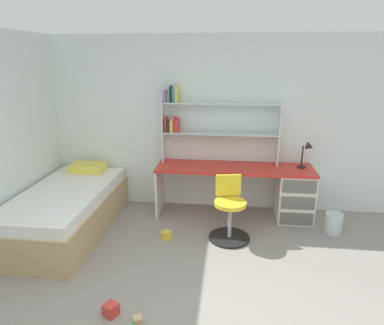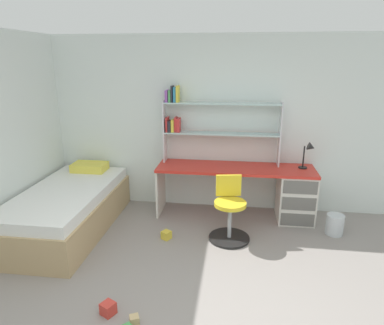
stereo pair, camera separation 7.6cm
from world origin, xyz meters
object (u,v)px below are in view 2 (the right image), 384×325
(desk, at_px, (277,190))
(toy_block_yellow_1, at_px, (166,235))
(swivel_chair, at_px, (229,215))
(desk_lamp, at_px, (309,151))
(bed_platform, at_px, (68,209))
(waste_bin, at_px, (335,224))
(toy_block_red_2, at_px, (108,309))
(bookshelf_hutch, at_px, (206,119))
(toy_block_natural_0, at_px, (134,320))

(desk, height_order, toy_block_yellow_1, desk)
(desk, xyz_separation_m, swivel_chair, (-0.65, -0.68, -0.11))
(desk, distance_m, desk_lamp, 0.69)
(bed_platform, xyz_separation_m, toy_block_yellow_1, (1.35, -0.09, -0.24))
(swivel_chair, relative_size, toy_block_yellow_1, 7.70)
(desk, distance_m, toy_block_yellow_1, 1.70)
(swivel_chair, height_order, toy_block_yellow_1, swivel_chair)
(desk_lamp, distance_m, swivel_chair, 1.44)
(swivel_chair, height_order, waste_bin, swivel_chair)
(desk_lamp, xyz_separation_m, toy_block_red_2, (-2.08, -2.25, -0.94))
(bookshelf_hutch, bearing_deg, desk_lamp, -5.36)
(desk_lamp, relative_size, toy_block_red_2, 3.37)
(bed_platform, bearing_deg, toy_block_red_2, -53.24)
(toy_block_red_2, bearing_deg, bookshelf_hutch, 74.94)
(bed_platform, height_order, toy_block_natural_0, bed_platform)
(toy_block_yellow_1, relative_size, toy_block_red_2, 0.92)
(desk, relative_size, toy_block_red_2, 19.44)
(desk, height_order, swivel_chair, swivel_chair)
(desk_lamp, xyz_separation_m, swivel_chair, (-1.04, -0.73, -0.68))
(toy_block_natural_0, height_order, toy_block_red_2, toy_block_red_2)
(toy_block_natural_0, xyz_separation_m, toy_block_red_2, (-0.27, 0.09, 0.02))
(toy_block_yellow_1, xyz_separation_m, toy_block_red_2, (-0.24, -1.40, 0.00))
(bed_platform, relative_size, toy_block_natural_0, 26.19)
(swivel_chair, bearing_deg, waste_bin, 11.92)
(desk_lamp, relative_size, bed_platform, 0.18)
(bookshelf_hutch, bearing_deg, waste_bin, -18.09)
(bookshelf_hutch, xyz_separation_m, bed_platform, (-1.75, -0.90, -1.09))
(desk, distance_m, waste_bin, 0.87)
(waste_bin, distance_m, toy_block_yellow_1, 2.20)
(desk_lamp, bearing_deg, toy_block_natural_0, -127.73)
(bed_platform, height_order, toy_block_yellow_1, bed_platform)
(bookshelf_hutch, bearing_deg, desk, -9.80)
(desk_lamp, bearing_deg, toy_block_red_2, -132.69)
(bed_platform, xyz_separation_m, toy_block_natural_0, (1.38, -1.57, -0.25))
(bed_platform, bearing_deg, toy_block_yellow_1, -3.74)
(desk_lamp, relative_size, toy_block_natural_0, 4.84)
(swivel_chair, bearing_deg, bed_platform, -178.91)
(bookshelf_hutch, distance_m, swivel_chair, 1.42)
(bookshelf_hutch, height_order, bed_platform, bookshelf_hutch)
(swivel_chair, relative_size, waste_bin, 2.97)
(desk_lamp, height_order, toy_block_red_2, desk_lamp)
(desk_lamp, xyz_separation_m, toy_block_yellow_1, (-1.83, -0.86, -0.94))
(waste_bin, relative_size, toy_block_yellow_1, 2.59)
(bookshelf_hutch, distance_m, bed_platform, 2.25)
(desk, distance_m, toy_block_natural_0, 2.72)
(bookshelf_hutch, height_order, toy_block_natural_0, bookshelf_hutch)
(bookshelf_hutch, distance_m, toy_block_yellow_1, 1.71)
(desk_lamp, xyz_separation_m, waste_bin, (0.32, -0.44, -0.86))
(swivel_chair, relative_size, bed_platform, 0.39)
(bed_platform, bearing_deg, desk_lamp, 13.57)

